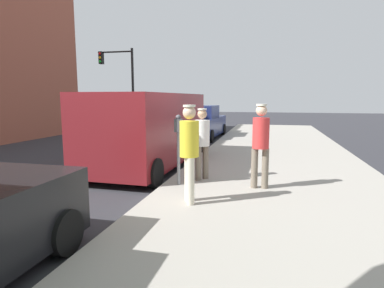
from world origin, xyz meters
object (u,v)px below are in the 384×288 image
at_px(pedestrian_in_white, 202,139).
at_px(parked_van, 150,128).
at_px(parking_meter_near, 178,137).
at_px(parked_sedan_ahead, 201,123).
at_px(pedestrian_in_red, 261,140).
at_px(pedestrian_in_yellow, 189,147).
at_px(traffic_light_corner, 121,75).

bearing_deg(pedestrian_in_white, parked_van, 139.07).
xyz_separation_m(parking_meter_near, parked_sedan_ahead, (-1.53, 9.40, -0.43)).
distance_m(pedestrian_in_red, parked_sedan_ahead, 9.84).
height_order(pedestrian_in_yellow, parked_sedan_ahead, pedestrian_in_yellow).
height_order(pedestrian_in_white, pedestrian_in_red, pedestrian_in_red).
height_order(pedestrian_in_red, parked_van, parked_van).
bearing_deg(parking_meter_near, traffic_light_corner, 120.45).
relative_size(parked_sedan_ahead, traffic_light_corner, 0.86).
bearing_deg(pedestrian_in_yellow, pedestrian_in_white, 94.26).
relative_size(parking_meter_near, pedestrian_in_red, 0.87).
xyz_separation_m(pedestrian_in_yellow, parked_van, (-2.03, 3.35, -0.01)).
bearing_deg(traffic_light_corner, pedestrian_in_white, -57.15).
height_order(pedestrian_in_white, parked_sedan_ahead, pedestrian_in_white).
bearing_deg(pedestrian_in_white, traffic_light_corner, 122.85).
distance_m(pedestrian_in_yellow, traffic_light_corner, 16.66).
height_order(parking_meter_near, pedestrian_in_white, pedestrian_in_white).
bearing_deg(parked_van, traffic_light_corner, 119.64).
height_order(parking_meter_near, pedestrian_in_red, pedestrian_in_red).
relative_size(pedestrian_in_yellow, pedestrian_in_red, 1.00).
height_order(pedestrian_in_yellow, parked_van, parked_van).
xyz_separation_m(pedestrian_in_yellow, pedestrian_in_white, (-0.13, 1.70, -0.08)).
distance_m(pedestrian_in_white, parked_van, 2.52).
relative_size(pedestrian_in_white, parked_sedan_ahead, 0.37).
bearing_deg(pedestrian_in_white, parked_sedan_ahead, 102.33).
distance_m(pedestrian_in_white, pedestrian_in_red, 1.39).
xyz_separation_m(parked_van, parked_sedan_ahead, (-0.03, 7.20, -0.41)).
distance_m(parking_meter_near, pedestrian_in_white, 0.69).
bearing_deg(parked_sedan_ahead, pedestrian_in_red, -70.67).
xyz_separation_m(pedestrian_in_yellow, parked_sedan_ahead, (-2.06, 10.55, -0.41)).
height_order(parked_sedan_ahead, traffic_light_corner, traffic_light_corner).
xyz_separation_m(pedestrian_in_white, pedestrian_in_red, (1.32, -0.43, 0.08)).
height_order(pedestrian_in_yellow, pedestrian_in_red, pedestrian_in_yellow).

